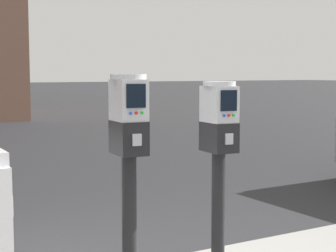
{
  "coord_description": "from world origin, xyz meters",
  "views": [
    {
      "loc": [
        -1.91,
        -3.23,
        1.5
      ],
      "look_at": [
        -0.14,
        -0.18,
        1.16
      ],
      "focal_mm": 58.78,
      "sensor_mm": 36.0,
      "label": 1
    }
  ],
  "objects": [
    {
      "name": "parking_meter_near_kerb",
      "position": [
        -0.47,
        -0.28,
        1.07
      ],
      "size": [
        0.23,
        0.26,
        1.35
      ],
      "rotation": [
        0.0,
        0.0,
        -1.64
      ],
      "color": "black",
      "rests_on": "sidewalk_slab"
    },
    {
      "name": "parking_meter_twin_adjacent",
      "position": [
        0.2,
        -0.28,
        1.04
      ],
      "size": [
        0.23,
        0.26,
        1.31
      ],
      "rotation": [
        0.0,
        0.0,
        -1.64
      ],
      "color": "black",
      "rests_on": "sidewalk_slab"
    }
  ]
}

